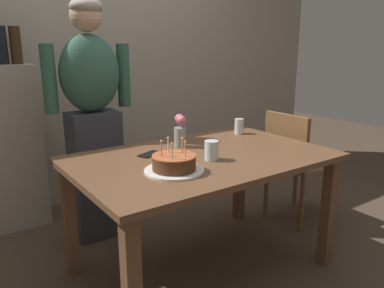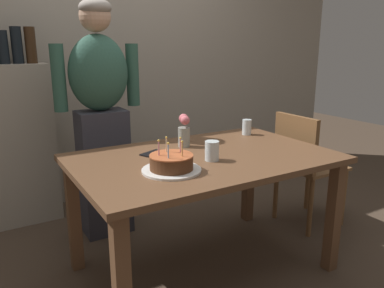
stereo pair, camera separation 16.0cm
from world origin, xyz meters
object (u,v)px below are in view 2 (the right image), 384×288
Objects in this scene: water_glass_far at (212,151)px; person_man_bearded at (101,117)px; water_glass_near at (247,127)px; flower_vase at (185,131)px; dining_chair at (303,161)px; cell_phone at (152,153)px; birthday_cake at (171,164)px.

water_glass_far is 0.07× the size of person_man_bearded.
flower_vase reaches higher than water_glass_near.
cell_phone is at bearing 87.33° from dining_chair.
person_man_bearded is (-0.06, 0.95, 0.09)m from birthday_cake.
person_man_bearded is (-0.90, 0.50, 0.08)m from water_glass_near.
water_glass_near is at bearing 5.91° from flower_vase.
cell_phone is 0.17× the size of dining_chair.
cell_phone is 0.63m from person_man_bearded.
birthday_cake is at bearing 93.47° from person_man_bearded.
water_glass_near is at bearing 27.85° from birthday_cake.
person_man_bearded reaches higher than water_glass_far.
birthday_cake is 0.19× the size of person_man_bearded.
flower_vase is 0.66m from person_man_bearded.
water_glass_far is 0.13× the size of dining_chair.
water_glass_near is 0.13× the size of dining_chair.
person_man_bearded is (-0.34, 0.90, 0.08)m from water_glass_far.
water_glass_near is at bearing 69.23° from dining_chair.
water_glass_far is (0.28, 0.05, 0.01)m from birthday_cake.
person_man_bearded is at bearing 110.80° from water_glass_far.
water_glass_far is at bearing 10.35° from birthday_cake.
flower_vase is 1.03m from dining_chair.
water_glass_far is at bearing 110.80° from person_man_bearded.
birthday_cake reaches higher than dining_chair.
person_man_bearded is at bearing 150.98° from water_glass_near.
person_man_bearded is (-0.11, 0.61, 0.13)m from cell_phone.
person_man_bearded reaches higher than cell_phone.
water_glass_near is at bearing 35.07° from water_glass_far.
cell_phone is at bearing 81.77° from birthday_cake.
birthday_cake is at bearing -127.52° from flower_vase.
flower_vase reaches higher than birthday_cake.
water_glass_far is 0.34m from flower_vase.
birthday_cake reaches higher than cell_phone.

